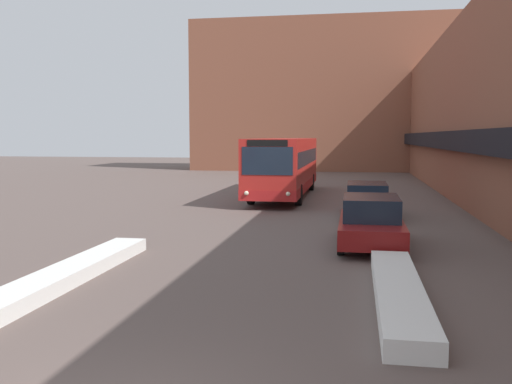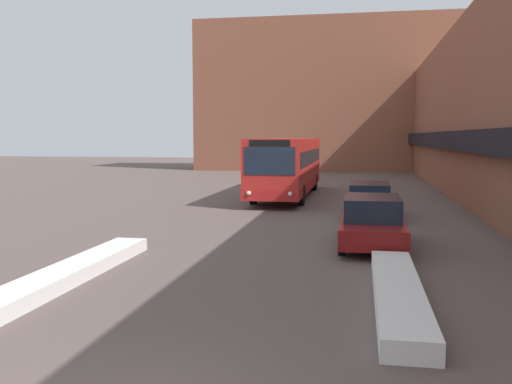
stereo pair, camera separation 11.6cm
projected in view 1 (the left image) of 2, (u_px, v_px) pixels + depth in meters
name	position (u px, v px, depth m)	size (l,w,h in m)	color
building_row_right	(509.00, 110.00, 27.52)	(5.50, 60.00, 9.09)	brown
building_backdrop_far	(329.00, 97.00, 55.81)	(26.00, 8.00, 14.24)	brown
snow_bank_left	(54.00, 281.00, 12.18)	(0.90, 8.54, 0.33)	silver
snow_bank_right	(399.00, 293.00, 11.17)	(0.90, 6.42, 0.37)	silver
city_bus	(285.00, 165.00, 30.68)	(2.57, 12.49, 3.13)	red
parked_car_front	(371.00, 221.00, 16.84)	(1.86, 4.54, 1.47)	maroon
parked_car_middle	(367.00, 200.00, 23.02)	(1.81, 4.73, 1.37)	#B7B7BC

